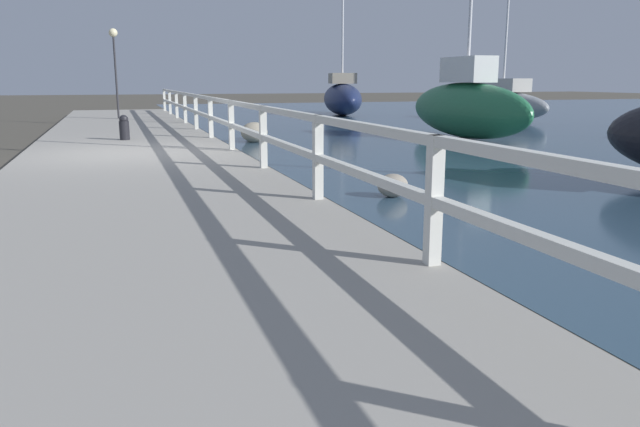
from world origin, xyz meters
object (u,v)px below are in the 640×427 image
Objects in this scene: mooring_bollard at (124,127)px; sailboat_gray at (502,103)px; sailboat_navy at (342,98)px; sailboat_green at (466,106)px; dock_lamp at (114,49)px.

mooring_bollard is 16.12m from sailboat_gray.
sailboat_green is at bearing -80.59° from sailboat_navy.
sailboat_gray is at bearing -5.81° from dock_lamp.
sailboat_green is at bearing -127.53° from sailboat_gray.
sailboat_navy is at bearing 51.25° from mooring_bollard.
dock_lamp is at bearing 138.84° from sailboat_green.
mooring_bollard is 8.90m from sailboat_green.
sailboat_navy reaches higher than mooring_bollard.
mooring_bollard is 0.07× the size of sailboat_navy.
dock_lamp is 12.20m from sailboat_green.
sailboat_navy is (9.62, 11.99, 0.27)m from mooring_bollard.
sailboat_green is 8.74m from sailboat_gray.
dock_lamp is 0.38× the size of sailboat_green.
sailboat_gray is (5.67, 6.65, -0.20)m from sailboat_green.
mooring_bollard is at bearing -89.73° from dock_lamp.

